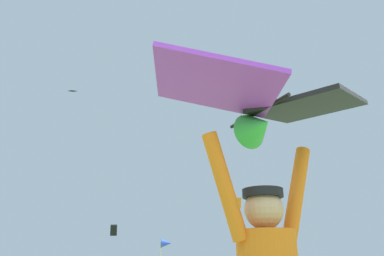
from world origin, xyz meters
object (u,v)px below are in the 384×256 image
object	(u,v)px
distant_kite_orange_high_left	(238,203)
distant_kite_black_high_right	(72,91)
distant_kite_black_low_left	(114,230)
distant_kite_teal_far_center	(270,218)
held_stunt_kite	(263,106)
distant_kite_orange_mid_left	(219,160)
marker_flag	(165,248)

from	to	relation	value
distant_kite_orange_high_left	distant_kite_black_high_right	size ratio (longest dim) A/B	1.42
distant_kite_black_low_left	distant_kite_teal_far_center	bearing A→B (deg)	-31.22
held_stunt_kite	distant_kite_orange_high_left	size ratio (longest dim) A/B	1.93
distant_kite_orange_mid_left	marker_flag	world-z (taller)	distant_kite_orange_mid_left
distant_kite_teal_far_center	marker_flag	size ratio (longest dim) A/B	0.43
distant_kite_teal_far_center	distant_kite_black_high_right	bearing A→B (deg)	-169.74
distant_kite_orange_high_left	distant_kite_orange_mid_left	world-z (taller)	distant_kite_orange_mid_left
held_stunt_kite	distant_kite_teal_far_center	xyz separation A→B (m)	(10.58, 26.27, 2.38)
distant_kite_orange_mid_left	marker_flag	distance (m)	21.07
held_stunt_kite	distant_kite_orange_mid_left	size ratio (longest dim) A/B	2.64
distant_kite_teal_far_center	held_stunt_kite	bearing A→B (deg)	-111.93
distant_kite_orange_mid_left	marker_flag	bearing A→B (deg)	-108.73
distant_kite_black_low_left	distant_kite_orange_high_left	distance (m)	13.53
distant_kite_orange_high_left	distant_kite_teal_far_center	distance (m)	4.28
held_stunt_kite	distant_kite_orange_high_left	distance (m)	25.01
distant_kite_orange_high_left	distant_kite_teal_far_center	bearing A→B (deg)	36.61
held_stunt_kite	marker_flag	distance (m)	7.97
distant_kite_orange_mid_left	distant_kite_black_high_right	bearing A→B (deg)	-165.09
distant_kite_black_low_left	distant_kite_black_high_right	size ratio (longest dim) A/B	1.88
distant_kite_orange_high_left	distant_kite_teal_far_center	world-z (taller)	distant_kite_orange_high_left
distant_kite_black_low_left	distant_kite_black_high_right	world-z (taller)	distant_kite_black_high_right
distant_kite_black_low_left	distant_kite_orange_high_left	world-z (taller)	distant_kite_orange_high_left
held_stunt_kite	marker_flag	bearing A→B (deg)	88.16
distant_kite_orange_mid_left	marker_flag	xyz separation A→B (m)	(-6.31, -18.60, -7.61)
distant_kite_orange_mid_left	marker_flag	size ratio (longest dim) A/B	0.33
held_stunt_kite	distant_kite_black_low_left	size ratio (longest dim) A/B	1.46
distant_kite_black_low_left	held_stunt_kite	bearing A→B (deg)	-86.93
distant_kite_black_low_left	marker_flag	size ratio (longest dim) A/B	0.59
distant_kite_orange_high_left	marker_flag	distance (m)	17.66
held_stunt_kite	distant_kite_teal_far_center	bearing A→B (deg)	68.07
distant_kite_black_low_left	distant_kite_orange_mid_left	world-z (taller)	distant_kite_orange_mid_left
distant_kite_black_low_left	distant_kite_teal_far_center	distance (m)	14.50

